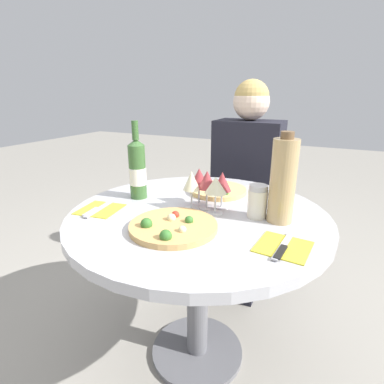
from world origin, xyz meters
The scene contains 16 objects.
ground_plane centered at (0.00, 0.00, 0.00)m, with size 12.00×12.00×0.00m, color gray.
dining_table centered at (0.00, 0.00, 0.58)m, with size 0.99×0.99×0.70m.
chair_behind_diner centered at (-0.02, 0.82, 0.45)m, with size 0.37×0.37×0.90m.
seated_diner centered at (-0.02, 0.68, 0.55)m, with size 0.39×0.48×1.21m.
pizza_large centered at (-0.01, -0.18, 0.71)m, with size 0.30×0.30×0.05m.
pizza_small_far centered at (-0.01, 0.25, 0.71)m, with size 0.26×0.26×0.04m.
wine_bottle centered at (-0.30, 0.04, 0.83)m, with size 0.07×0.07×0.33m.
tall_carafe centered at (0.30, 0.05, 0.85)m, with size 0.09×0.09×0.32m.
sugar_shaker centered at (0.22, 0.05, 0.76)m, with size 0.07×0.07×0.12m.
wine_glass_front_right centered at (0.07, 0.01, 0.81)m, with size 0.08×0.08×0.14m.
wine_glass_center centered at (0.02, 0.05, 0.82)m, with size 0.07×0.07×0.15m.
wine_glass_back_right centered at (0.07, 0.08, 0.81)m, with size 0.07×0.07×0.15m.
wine_glass_front_left centered at (-0.03, 0.01, 0.81)m, with size 0.07×0.07×0.15m.
wine_glass_back_left centered at (-0.03, 0.08, 0.81)m, with size 0.08×0.08×0.15m.
place_setting_left centered at (-0.35, -0.15, 0.70)m, with size 0.17×0.19×0.01m.
place_setting_right centered at (0.35, -0.15, 0.70)m, with size 0.16×0.19×0.01m.
Camera 1 is at (0.45, -0.97, 1.14)m, focal length 28.00 mm.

